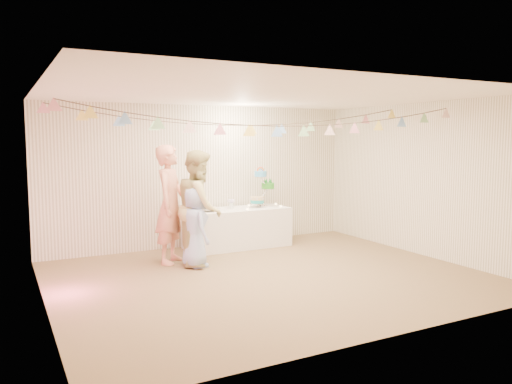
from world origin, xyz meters
name	(u,v)px	position (x,y,z in m)	size (l,w,h in m)	color
floor	(269,277)	(0.00, 0.00, 0.00)	(6.00, 6.00, 0.00)	brown
ceiling	(270,95)	(0.00, 0.00, 2.60)	(6.00, 6.00, 0.00)	white
back_wall	(204,176)	(0.00, 2.50, 1.30)	(6.00, 6.00, 0.00)	white
front_wall	(394,209)	(0.00, -2.50, 1.30)	(6.00, 6.00, 0.00)	white
left_wall	(41,199)	(-3.00, 0.00, 1.30)	(5.00, 5.00, 0.00)	white
right_wall	(424,180)	(3.00, 0.00, 1.30)	(5.00, 5.00, 0.00)	white
table	(237,228)	(0.45, 2.03, 0.36)	(1.91, 0.76, 0.71)	white
cake_stand	(262,186)	(1.00, 2.08, 1.10)	(0.62, 0.37, 0.70)	silver
cake_bottom	(257,201)	(0.85, 2.02, 0.84)	(0.31, 0.31, 0.15)	teal
cake_middle	(268,185)	(1.18, 2.17, 1.11)	(0.27, 0.27, 0.22)	#27891D
cake_top_tier	(260,172)	(0.94, 2.05, 1.38)	(0.25, 0.25, 0.19)	#47A5DF
platter	(210,209)	(-0.11, 1.98, 0.76)	(0.38, 0.38, 0.02)	white
posy	(231,202)	(0.35, 2.08, 0.84)	(0.16, 0.16, 0.18)	white
person_adult_a	(171,204)	(-0.99, 1.47, 0.95)	(0.69, 0.45, 1.90)	#EC9A7B
person_adult_b	(199,207)	(-0.61, 1.19, 0.91)	(0.88, 0.69, 1.82)	#CAC07C
person_child	(195,227)	(-0.75, 1.04, 0.63)	(0.62, 0.40, 1.26)	#A4B8E8
bunting_back	(236,116)	(0.00, 1.10, 2.35)	(5.60, 1.10, 0.40)	pink
bunting_front	(277,114)	(0.00, -0.20, 2.32)	(5.60, 0.90, 0.36)	#72A5E5
tealight_0	(199,212)	(-0.35, 1.88, 0.73)	(0.04, 0.04, 0.03)	#FFD88C
tealight_1	(216,208)	(0.10, 2.21, 0.73)	(0.04, 0.04, 0.03)	#FFD88C
tealight_2	(248,209)	(0.55, 1.81, 0.73)	(0.04, 0.04, 0.03)	#FFD88C
tealight_3	(249,205)	(0.80, 2.25, 0.73)	(0.04, 0.04, 0.03)	#FFD88C
tealight_4	(281,206)	(1.27, 1.85, 0.73)	(0.04, 0.04, 0.03)	#FFD88C
tealight_5	(276,204)	(1.35, 2.18, 0.73)	(0.04, 0.04, 0.03)	#FFD88C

